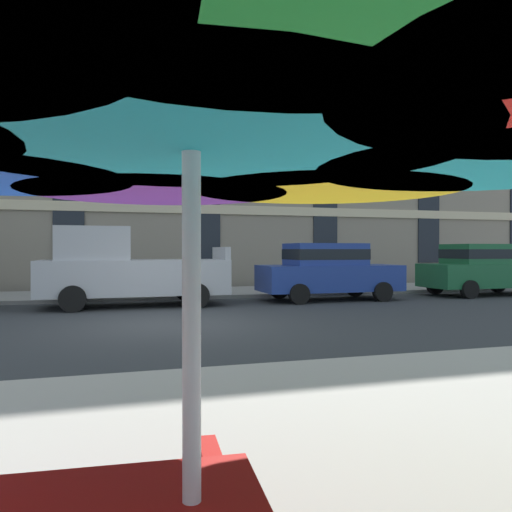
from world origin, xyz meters
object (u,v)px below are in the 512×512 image
object	(u,v)px
pickup_silver	(126,270)
sedan_blue	(328,270)
sedan_green	(483,268)
patio_umbrella	(191,81)

from	to	relation	value
pickup_silver	sedan_blue	distance (m)	6.13
sedan_blue	sedan_green	distance (m)	5.90
sedan_blue	patio_umbrella	bearing A→B (deg)	-116.60
sedan_green	sedan_blue	bearing A→B (deg)	180.00
sedan_blue	sedan_green	world-z (taller)	same
pickup_silver	sedan_blue	bearing A→B (deg)	-0.00
pickup_silver	sedan_green	bearing A→B (deg)	-0.00
pickup_silver	patio_umbrella	distance (m)	12.75
pickup_silver	patio_umbrella	bearing A→B (deg)	-91.04
sedan_blue	patio_umbrella	xyz separation A→B (m)	(-6.36, -12.70, 1.15)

